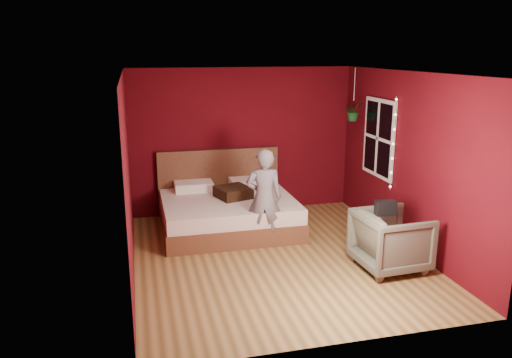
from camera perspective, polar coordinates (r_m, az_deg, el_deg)
name	(u,v)px	position (r m, az deg, el deg)	size (l,w,h in m)	color
floor	(277,257)	(7.27, 2.40, -8.91)	(4.50, 4.50, 0.00)	olive
room_walls	(278,142)	(6.78, 2.55, 4.22)	(4.04, 4.54, 2.62)	#550910
window	(379,138)	(8.37, 13.83, 4.56)	(0.05, 0.97, 1.27)	white
fairy_lights	(393,144)	(7.90, 15.41, 3.88)	(0.04, 0.04, 1.45)	silver
bed	(227,210)	(8.32, -3.31, -3.56)	(2.16, 1.83, 1.19)	brown
person	(264,198)	(7.45, 0.93, -2.19)	(0.54, 0.36, 1.49)	gray
armchair	(391,240)	(7.01, 15.15, -6.80)	(0.86, 0.88, 0.80)	#575644
handbag	(386,208)	(6.71, 14.59, -3.20)	(0.27, 0.13, 0.19)	black
throw_pillow	(233,192)	(8.18, -2.63, -1.52)	(0.50, 0.50, 0.18)	#321D10
hanging_plant	(353,111)	(8.80, 11.06, 7.66)	(0.38, 0.36, 0.90)	silver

